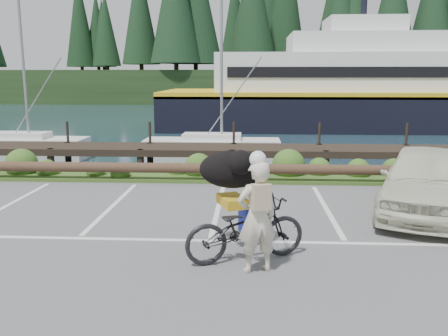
# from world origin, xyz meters

# --- Properties ---
(ground) EXTENTS (72.00, 72.00, 0.00)m
(ground) POSITION_xyz_m (0.00, 0.00, 0.00)
(ground) COLOR #545356
(harbor_backdrop) EXTENTS (170.00, 160.00, 30.00)m
(harbor_backdrop) POSITION_xyz_m (0.39, 78.52, -0.00)
(harbor_backdrop) COLOR #182E3B
(harbor_backdrop) RESTS_ON ground
(vegetation_strip) EXTENTS (34.00, 1.60, 0.10)m
(vegetation_strip) POSITION_xyz_m (0.00, 5.30, 0.05)
(vegetation_strip) COLOR #3D5B21
(vegetation_strip) RESTS_ON ground
(log_rail) EXTENTS (32.00, 0.30, 0.60)m
(log_rail) POSITION_xyz_m (0.00, 4.60, 0.00)
(log_rail) COLOR #443021
(log_rail) RESTS_ON ground
(bicycle) EXTENTS (2.28, 1.49, 1.13)m
(bicycle) POSITION_xyz_m (0.69, -1.32, 0.57)
(bicycle) COLOR black
(bicycle) RESTS_ON ground
(cyclist) EXTENTS (0.79, 0.66, 1.84)m
(cyclist) POSITION_xyz_m (0.87, -1.79, 0.92)
(cyclist) COLOR beige
(cyclist) RESTS_ON ground
(dog) EXTENTS (0.99, 1.33, 0.69)m
(dog) POSITION_xyz_m (0.43, -0.68, 1.48)
(dog) COLOR black
(dog) RESTS_ON bicycle
(parked_car) EXTENTS (3.40, 4.94, 1.56)m
(parked_car) POSITION_xyz_m (4.77, 1.75, 0.78)
(parked_car) COLOR beige
(parked_car) RESTS_ON ground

